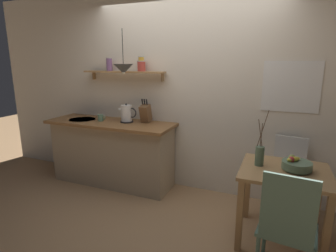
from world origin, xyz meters
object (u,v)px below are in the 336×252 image
object	(u,v)px
dining_chair_near	(287,225)
twig_vase	(260,155)
dining_table	(284,183)
coffee_mug_by_sink	(101,118)
knife_block	(146,113)
pendant_lamp	(123,69)
fruit_bowl	(296,165)
electric_kettle	(127,114)
dining_chair_far	(287,171)

from	to	relation	value
dining_chair_near	twig_vase	size ratio (longest dim) A/B	1.76
dining_table	coffee_mug_by_sink	xyz separation A→B (m)	(-2.42, 0.48, 0.36)
knife_block	pendant_lamp	size ratio (longest dim) A/B	0.60
fruit_bowl	electric_kettle	xyz separation A→B (m)	(-2.13, 0.52, 0.24)
twig_vase	fruit_bowl	bearing A→B (deg)	0.50
knife_block	coffee_mug_by_sink	bearing A→B (deg)	-166.50
fruit_bowl	coffee_mug_by_sink	size ratio (longest dim) A/B	2.25
knife_block	coffee_mug_by_sink	world-z (taller)	knife_block
dining_table	fruit_bowl	bearing A→B (deg)	19.66
dining_table	pendant_lamp	xyz separation A→B (m)	(-1.96, 0.39, 1.04)
fruit_bowl	electric_kettle	size ratio (longest dim) A/B	0.99
pendant_lamp	knife_block	bearing A→B (deg)	53.45
dining_table	electric_kettle	distance (m)	2.15
fruit_bowl	coffee_mug_by_sink	bearing A→B (deg)	170.00
dining_chair_near	knife_block	distance (m)	2.25
twig_vase	pendant_lamp	xyz separation A→B (m)	(-1.72, 0.36, 0.80)
dining_table	knife_block	distance (m)	1.94
dining_table	electric_kettle	world-z (taller)	electric_kettle
dining_chair_far	coffee_mug_by_sink	size ratio (longest dim) A/B	7.57
dining_chair_near	dining_chair_far	size ratio (longest dim) A/B	1.09
twig_vase	coffee_mug_by_sink	world-z (taller)	twig_vase
dining_chair_near	pendant_lamp	xyz separation A→B (m)	(-1.99, 0.99, 1.11)
dining_chair_far	pendant_lamp	world-z (taller)	pendant_lamp
fruit_bowl	knife_block	distance (m)	1.98
dining_chair_near	knife_block	bearing A→B (deg)	145.94
dining_table	fruit_bowl	size ratio (longest dim) A/B	3.01
dining_chair_near	pendant_lamp	world-z (taller)	pendant_lamp
twig_vase	dining_table	bearing A→B (deg)	-7.14
dining_chair_far	fruit_bowl	size ratio (longest dim) A/B	3.36
coffee_mug_by_sink	pendant_lamp	size ratio (longest dim) A/B	0.22
twig_vase	electric_kettle	world-z (taller)	twig_vase
twig_vase	pendant_lamp	world-z (taller)	pendant_lamp
dining_chair_far	knife_block	distance (m)	1.91
knife_block	pendant_lamp	bearing A→B (deg)	-126.55
electric_kettle	pendant_lamp	bearing A→B (deg)	-65.41
coffee_mug_by_sink	dining_chair_near	bearing A→B (deg)	-23.74
pendant_lamp	dining_chair_far	bearing A→B (deg)	6.18
dining_table	dining_chair_far	bearing A→B (deg)	85.72
fruit_bowl	pendant_lamp	world-z (taller)	pendant_lamp
dining_chair_near	knife_block	size ratio (longest dim) A/B	2.93
dining_table	fruit_bowl	world-z (taller)	fruit_bowl
dining_chair_near	electric_kettle	distance (m)	2.42
dining_chair_far	coffee_mug_by_sink	bearing A→B (deg)	-176.99
dining_chair_near	knife_block	world-z (taller)	knife_block
knife_block	coffee_mug_by_sink	size ratio (longest dim) A/B	2.80
dining_chair_far	fruit_bowl	world-z (taller)	dining_chair_far
dining_chair_far	electric_kettle	distance (m)	2.15
dining_chair_far	electric_kettle	bearing A→B (deg)	-178.48
fruit_bowl	pendant_lamp	size ratio (longest dim) A/B	0.48
electric_kettle	twig_vase	bearing A→B (deg)	-16.11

